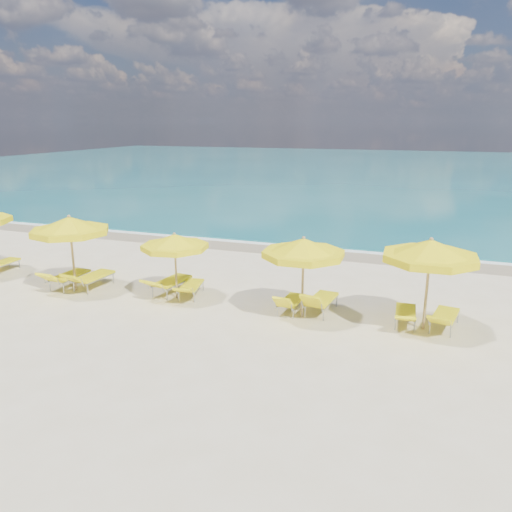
% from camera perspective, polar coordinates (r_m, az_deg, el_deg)
% --- Properties ---
extents(ground_plane, '(120.00, 120.00, 0.00)m').
position_cam_1_polar(ground_plane, '(15.78, -1.83, -5.56)').
color(ground_plane, beige).
extents(ocean, '(120.00, 80.00, 0.30)m').
position_cam_1_polar(ocean, '(62.22, 14.68, 9.54)').
color(ocean, '#125F65').
rests_on(ocean, ground).
extents(wet_sand_band, '(120.00, 2.60, 0.01)m').
position_cam_1_polar(wet_sand_band, '(22.52, 5.03, 0.76)').
color(wet_sand_band, tan).
rests_on(wet_sand_band, ground).
extents(foam_line, '(120.00, 1.20, 0.03)m').
position_cam_1_polar(foam_line, '(23.27, 5.53, 1.22)').
color(foam_line, white).
rests_on(foam_line, ground).
extents(whitecap_near, '(14.00, 0.36, 0.05)m').
position_cam_1_polar(whitecap_near, '(33.25, -0.82, 5.51)').
color(whitecap_near, white).
rests_on(whitecap_near, ground).
extents(whitecap_far, '(18.00, 0.30, 0.05)m').
position_cam_1_polar(whitecap_far, '(38.23, 23.32, 5.54)').
color(whitecap_far, white).
rests_on(whitecap_far, ground).
extents(umbrella_2, '(2.98, 2.98, 2.61)m').
position_cam_1_polar(umbrella_2, '(17.61, -20.52, 3.21)').
color(umbrella_2, tan).
rests_on(umbrella_2, ground).
extents(umbrella_3, '(2.60, 2.60, 2.19)m').
position_cam_1_polar(umbrella_3, '(16.01, -9.28, 1.55)').
color(umbrella_3, tan).
rests_on(umbrella_3, ground).
extents(umbrella_4, '(3.20, 3.20, 2.44)m').
position_cam_1_polar(umbrella_4, '(14.23, 5.45, 0.85)').
color(umbrella_4, tan).
rests_on(umbrella_4, ground).
extents(umbrella_5, '(3.42, 3.42, 2.62)m').
position_cam_1_polar(umbrella_5, '(14.06, 19.30, 0.51)').
color(umbrella_5, tan).
rests_on(umbrella_5, ground).
extents(lounger_1_right, '(0.59, 1.71, 0.72)m').
position_cam_1_polar(lounger_1_right, '(21.43, -27.01, -1.06)').
color(lounger_1_right, '#A5A8AD').
rests_on(lounger_1_right, ground).
extents(lounger_2_left, '(0.71, 1.99, 0.84)m').
position_cam_1_polar(lounger_2_left, '(18.50, -20.62, -2.62)').
color(lounger_2_left, '#A5A8AD').
rests_on(lounger_2_left, ground).
extents(lounger_2_right, '(0.81, 2.05, 0.84)m').
position_cam_1_polar(lounger_2_right, '(18.09, -18.14, -2.78)').
color(lounger_2_right, '#A5A8AD').
rests_on(lounger_2_right, ground).
extents(lounger_3_left, '(0.93, 2.09, 0.79)m').
position_cam_1_polar(lounger_3_left, '(16.94, -9.70, -3.44)').
color(lounger_3_left, '#A5A8AD').
rests_on(lounger_3_left, ground).
extents(lounger_3_right, '(0.91, 1.87, 0.66)m').
position_cam_1_polar(lounger_3_right, '(16.55, -7.46, -3.91)').
color(lounger_3_right, '#A5A8AD').
rests_on(lounger_3_right, ground).
extents(lounger_4_left, '(0.65, 1.64, 0.77)m').
position_cam_1_polar(lounger_4_left, '(15.17, 4.03, -5.64)').
color(lounger_4_left, '#A5A8AD').
rests_on(lounger_4_left, ground).
extents(lounger_4_right, '(0.85, 1.93, 0.90)m').
position_cam_1_polar(lounger_4_right, '(15.18, 7.42, -5.58)').
color(lounger_4_right, '#A5A8AD').
rests_on(lounger_4_right, ground).
extents(lounger_5_left, '(0.64, 1.78, 0.66)m').
position_cam_1_polar(lounger_5_left, '(14.84, 16.68, -6.75)').
color(lounger_5_left, '#A5A8AD').
rests_on(lounger_5_left, ground).
extents(lounger_5_right, '(0.92, 1.91, 0.74)m').
position_cam_1_polar(lounger_5_right, '(14.88, 20.69, -7.00)').
color(lounger_5_right, '#A5A8AD').
rests_on(lounger_5_right, ground).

